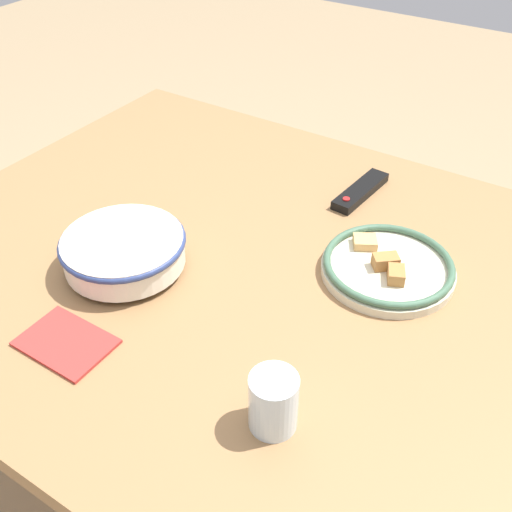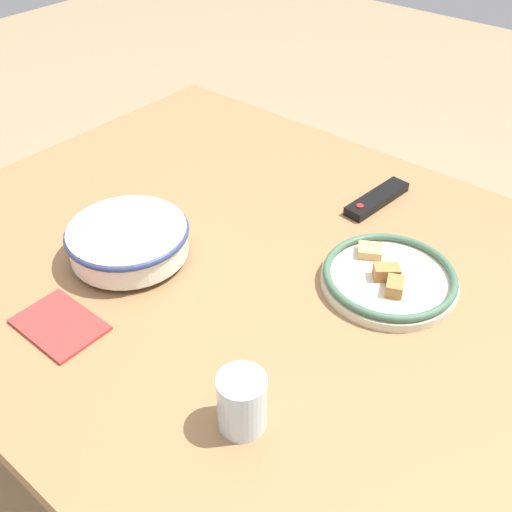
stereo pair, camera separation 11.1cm
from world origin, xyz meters
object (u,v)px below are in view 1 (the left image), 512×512
at_px(noodle_bowl, 124,250).
at_px(food_plate, 388,267).
at_px(drinking_glass, 273,402).
at_px(tv_remote, 360,191).

relative_size(noodle_bowl, food_plate, 0.94).
relative_size(noodle_bowl, drinking_glass, 2.47).
bearing_deg(noodle_bowl, drinking_glass, -19.78).
distance_m(food_plate, tv_remote, 0.27).
height_order(tv_remote, drinking_glass, drinking_glass).
bearing_deg(drinking_glass, tv_remote, 103.69).
relative_size(noodle_bowl, tv_remote, 1.28).
xyz_separation_m(noodle_bowl, drinking_glass, (0.42, -0.15, 0.01)).
xyz_separation_m(food_plate, drinking_glass, (-0.01, -0.40, 0.03)).
bearing_deg(tv_remote, drinking_glass, 108.80).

